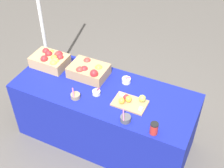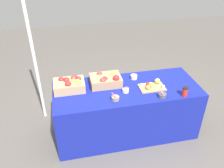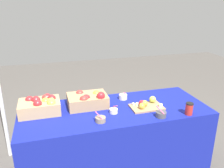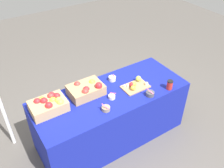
# 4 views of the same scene
# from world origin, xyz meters

# --- Properties ---
(ground_plane) EXTENTS (10.00, 10.00, 0.00)m
(ground_plane) POSITION_xyz_m (0.00, 0.00, 0.00)
(ground_plane) COLOR #56514C
(table) EXTENTS (1.90, 0.76, 0.74)m
(table) POSITION_xyz_m (0.00, 0.00, 0.37)
(table) COLOR navy
(table) RESTS_ON ground_plane
(apple_crate_left) EXTENTS (0.39, 0.27, 0.17)m
(apple_crate_left) POSITION_xyz_m (-0.72, 0.12, 0.82)
(apple_crate_left) COLOR tan
(apple_crate_left) RESTS_ON table
(apple_crate_middle) EXTENTS (0.40, 0.29, 0.18)m
(apple_crate_middle) POSITION_xyz_m (-0.25, 0.14, 0.81)
(apple_crate_middle) COLOR tan
(apple_crate_middle) RESTS_ON table
(cutting_board_front) EXTENTS (0.33, 0.21, 0.09)m
(cutting_board_front) POSITION_xyz_m (0.32, -0.06, 0.77)
(cutting_board_front) COLOR tan
(cutting_board_front) RESTS_ON table
(sample_bowl_near) EXTENTS (0.09, 0.10, 0.10)m
(sample_bowl_near) POSITION_xyz_m (-0.21, -0.22, 0.76)
(sample_bowl_near) COLOR gray
(sample_bowl_near) RESTS_ON table
(sample_bowl_mid) EXTENTS (0.09, 0.10, 0.10)m
(sample_bowl_mid) POSITION_xyz_m (0.15, 0.21, 0.77)
(sample_bowl_mid) COLOR silver
(sample_bowl_mid) RESTS_ON table
(sample_bowl_far) EXTENTS (0.08, 0.10, 0.10)m
(sample_bowl_far) POSITION_xyz_m (-0.04, -0.09, 0.76)
(sample_bowl_far) COLOR silver
(sample_bowl_far) RESTS_ON table
(sample_bowl_extra) EXTENTS (0.10, 0.11, 0.11)m
(sample_bowl_extra) POSITION_xyz_m (0.36, -0.29, 0.77)
(sample_bowl_extra) COLOR #4C4C51
(sample_bowl_extra) RESTS_ON table
(coffee_cup) EXTENTS (0.07, 0.07, 0.12)m
(coffee_cup) POSITION_xyz_m (0.64, -0.32, 0.80)
(coffee_cup) COLOR red
(coffee_cup) RESTS_ON table
(tent_pole) EXTENTS (0.04, 0.04, 2.14)m
(tent_pole) POSITION_xyz_m (-1.16, 0.59, 1.07)
(tent_pole) COLOR white
(tent_pole) RESTS_ON ground_plane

